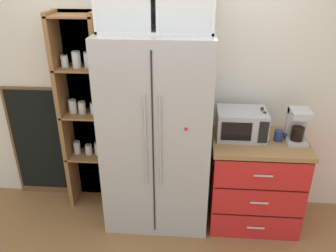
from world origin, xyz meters
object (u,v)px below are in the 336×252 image
(coffee_maker, at_px, (297,125))
(bottle_clear, at_px, (262,129))
(chalkboard_menu, at_px, (40,143))
(mug_navy, at_px, (279,135))
(microwave, at_px, (241,124))
(mug_sage, at_px, (262,139))
(refrigerator, at_px, (157,135))
(bottle_amber, at_px, (260,124))

(coffee_maker, relative_size, bottle_clear, 1.04)
(chalkboard_menu, bearing_deg, mug_navy, -6.56)
(mug_navy, height_order, bottle_clear, bottle_clear)
(microwave, bearing_deg, mug_sage, -35.27)
(coffee_maker, distance_m, mug_sage, 0.34)
(refrigerator, relative_size, mug_navy, 16.15)
(coffee_maker, xyz_separation_m, chalkboard_menu, (-2.53, 0.27, -0.43))
(mug_navy, relative_size, bottle_clear, 0.38)
(mug_sage, xyz_separation_m, mug_navy, (0.16, 0.07, 0.00))
(coffee_maker, height_order, bottle_amber, coffee_maker)
(microwave, height_order, mug_sage, microwave)
(bottle_amber, bearing_deg, chalkboard_menu, 174.48)
(microwave, relative_size, bottle_amber, 1.52)
(bottle_clear, bearing_deg, chalkboard_menu, 171.72)
(bottle_clear, bearing_deg, microwave, 150.50)
(refrigerator, bearing_deg, mug_navy, 0.71)
(mug_sage, bearing_deg, mug_navy, 24.90)
(bottle_clear, xyz_separation_m, chalkboard_menu, (-2.22, 0.32, -0.40))
(microwave, xyz_separation_m, mug_sage, (0.17, -0.12, -0.08))
(microwave, distance_m, mug_sage, 0.23)
(refrigerator, bearing_deg, coffee_maker, 0.92)
(mug_sage, xyz_separation_m, bottle_clear, (-0.00, 0.03, 0.08))
(coffee_maker, bearing_deg, mug_sage, -165.32)
(coffee_maker, xyz_separation_m, mug_sage, (-0.31, -0.08, -0.11))
(mug_navy, bearing_deg, bottle_clear, -163.25)
(mug_sage, height_order, bottle_clear, bottle_clear)
(microwave, distance_m, chalkboard_menu, 2.10)
(bottle_clear, distance_m, chalkboard_menu, 2.28)
(mug_navy, bearing_deg, coffee_maker, 2.48)
(bottle_amber, relative_size, chalkboard_menu, 0.23)
(refrigerator, xyz_separation_m, chalkboard_menu, (-1.29, 0.29, -0.29))
(bottle_amber, height_order, chalkboard_menu, chalkboard_menu)
(coffee_maker, height_order, bottle_clear, coffee_maker)
(refrigerator, height_order, bottle_clear, refrigerator)
(refrigerator, height_order, coffee_maker, refrigerator)
(mug_navy, distance_m, chalkboard_menu, 2.42)
(microwave, xyz_separation_m, bottle_clear, (0.17, -0.10, 0.00))
(mug_navy, distance_m, bottle_clear, 0.19)
(microwave, bearing_deg, mug_navy, -8.24)
(microwave, bearing_deg, coffee_maker, -4.97)
(refrigerator, relative_size, bottle_clear, 6.19)
(mug_navy, relative_size, chalkboard_menu, 0.09)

